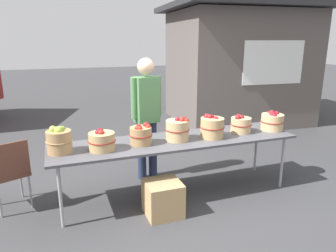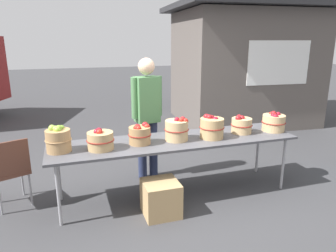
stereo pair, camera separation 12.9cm
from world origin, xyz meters
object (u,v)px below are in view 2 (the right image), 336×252
at_px(market_table, 175,142).
at_px(apple_basket_red_5, 274,122).
at_px(apple_basket_red_3, 212,127).
at_px(apple_basket_red_4, 241,124).
at_px(vendor_adult, 147,110).
at_px(folding_chair, 10,168).
at_px(apple_basket_red_2, 177,130).
at_px(apple_basket_red_1, 140,134).
at_px(apple_basket_green_0, 58,139).
at_px(apple_basket_red_0, 100,140).
at_px(produce_crate, 161,198).

height_order(market_table, apple_basket_red_5, apple_basket_red_5).
xyz_separation_m(market_table, apple_basket_red_3, (0.47, -0.07, 0.17)).
height_order(apple_basket_red_3, apple_basket_red_4, apple_basket_red_3).
relative_size(apple_basket_red_4, vendor_adult, 0.17).
bearing_deg(apple_basket_red_5, market_table, 178.52).
distance_m(apple_basket_red_5, folding_chair, 3.42).
xyz_separation_m(apple_basket_red_2, apple_basket_red_5, (1.41, -0.02, -0.01)).
xyz_separation_m(apple_basket_red_1, apple_basket_red_3, (0.92, -0.05, 0.02)).
bearing_deg(apple_basket_green_0, market_table, 0.09).
distance_m(market_table, folding_chair, 2.00).
bearing_deg(apple_basket_red_4, apple_basket_red_0, -177.58).
xyz_separation_m(apple_basket_red_4, produce_crate, (-1.26, -0.43, -0.66)).
distance_m(apple_basket_red_0, folding_chair, 1.15).
xyz_separation_m(apple_basket_red_0, apple_basket_red_3, (1.40, 0.00, 0.03)).
xyz_separation_m(apple_basket_red_1, apple_basket_red_5, (1.88, -0.02, 0.01)).
bearing_deg(produce_crate, market_table, 52.32).
bearing_deg(market_table, apple_basket_red_0, -175.73).
xyz_separation_m(apple_basket_red_2, produce_crate, (-0.33, -0.40, -0.68)).
bearing_deg(apple_basket_red_3, vendor_adult, 133.55).
bearing_deg(apple_basket_green_0, vendor_adult, 28.12).
bearing_deg(apple_basket_red_4, apple_basket_green_0, -179.71).
bearing_deg(apple_basket_red_0, produce_crate, -29.60).
xyz_separation_m(apple_basket_red_5, vendor_adult, (-1.62, 0.67, 0.15)).
relative_size(apple_basket_red_3, apple_basket_red_4, 1.11).
bearing_deg(apple_basket_red_3, apple_basket_red_4, 9.13).
bearing_deg(apple_basket_red_3, market_table, 171.80).
height_order(apple_basket_green_0, apple_basket_red_1, apple_basket_green_0).
height_order(apple_basket_red_4, folding_chair, apple_basket_red_4).
bearing_deg(produce_crate, apple_basket_red_1, 108.74).
distance_m(market_table, vendor_adult, 0.73).
distance_m(apple_basket_red_3, vendor_adult, 0.97).
distance_m(market_table, apple_basket_red_2, 0.17).
bearing_deg(apple_basket_red_2, market_table, 117.66).
xyz_separation_m(apple_basket_red_0, apple_basket_red_2, (0.94, 0.05, 0.03)).
height_order(apple_basket_red_3, produce_crate, apple_basket_red_3).
height_order(apple_basket_green_0, apple_basket_red_0, apple_basket_green_0).
height_order(apple_basket_red_0, apple_basket_red_1, apple_basket_red_1).
bearing_deg(apple_basket_red_4, apple_basket_red_1, -178.98).
xyz_separation_m(market_table, apple_basket_green_0, (-1.39, -0.00, 0.18)).
distance_m(apple_basket_red_0, apple_basket_red_3, 1.40).
relative_size(apple_basket_red_0, folding_chair, 0.37).
relative_size(apple_basket_red_2, vendor_adult, 0.18).
distance_m(apple_basket_red_2, apple_basket_red_4, 0.93).
relative_size(apple_basket_green_0, folding_chair, 0.36).
height_order(apple_basket_red_1, produce_crate, apple_basket_red_1).
height_order(apple_basket_red_5, produce_crate, apple_basket_red_5).
relative_size(market_table, apple_basket_red_1, 11.06).
bearing_deg(apple_basket_red_3, apple_basket_red_2, 174.13).
bearing_deg(apple_basket_red_1, apple_basket_red_4, 1.02).
height_order(apple_basket_green_0, apple_basket_red_2, apple_basket_green_0).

